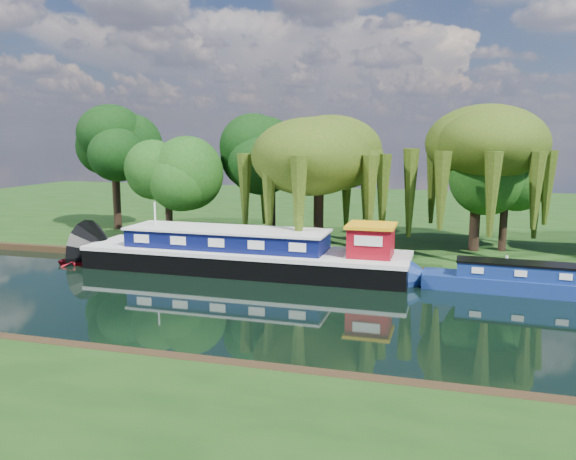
% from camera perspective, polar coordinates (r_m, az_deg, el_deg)
% --- Properties ---
extents(ground, '(120.00, 120.00, 0.00)m').
position_cam_1_polar(ground, '(27.54, 3.78, -8.07)').
color(ground, black).
extents(far_bank, '(120.00, 52.00, 0.45)m').
position_cam_1_polar(far_bank, '(60.49, 10.44, 1.66)').
color(far_bank, black).
rests_on(far_bank, ground).
extents(dutch_barge, '(20.45, 4.79, 4.31)m').
position_cam_1_polar(dutch_barge, '(34.98, -4.24, -2.47)').
color(dutch_barge, black).
rests_on(dutch_barge, ground).
extents(narrowboat, '(12.33, 2.72, 1.78)m').
position_cam_1_polar(narrowboat, '(32.80, 24.29, -4.88)').
color(narrowboat, navy).
rests_on(narrowboat, ground).
extents(red_dinghy, '(3.20, 2.58, 0.59)m').
position_cam_1_polar(red_dinghy, '(39.32, -20.23, -3.29)').
color(red_dinghy, maroon).
rests_on(red_dinghy, ground).
extents(willow_left, '(7.34, 7.34, 8.79)m').
position_cam_1_polar(willow_left, '(38.82, 3.17, 7.32)').
color(willow_left, black).
rests_on(willow_left, far_bank).
extents(willow_right, '(7.51, 7.51, 9.15)m').
position_cam_1_polar(willow_right, '(40.55, 18.79, 7.33)').
color(willow_right, black).
rests_on(willow_right, far_bank).
extents(tree_far_left, '(4.71, 4.71, 7.59)m').
position_cam_1_polar(tree_far_left, '(42.26, -12.13, 5.69)').
color(tree_far_left, black).
rests_on(tree_far_left, far_bank).
extents(tree_far_back, '(5.60, 5.60, 9.42)m').
position_cam_1_polar(tree_far_back, '(49.94, -17.22, 7.60)').
color(tree_far_back, black).
rests_on(tree_far_back, far_bank).
extents(tree_far_mid, '(5.33, 5.33, 8.73)m').
position_cam_1_polar(tree_far_mid, '(43.26, -1.70, 7.05)').
color(tree_far_mid, black).
rests_on(tree_far_mid, far_bank).
extents(tree_far_right, '(4.62, 4.62, 7.56)m').
position_cam_1_polar(tree_far_right, '(41.11, 21.30, 5.16)').
color(tree_far_right, black).
rests_on(tree_far_right, far_bank).
extents(lamppost, '(0.36, 0.36, 2.56)m').
position_cam_1_polar(lamppost, '(37.00, 7.93, 0.26)').
color(lamppost, silver).
rests_on(lamppost, far_bank).
extents(mooring_posts, '(19.16, 0.16, 1.00)m').
position_cam_1_polar(mooring_posts, '(35.38, 5.81, -2.55)').
color(mooring_posts, silver).
rests_on(mooring_posts, far_bank).
extents(reeds_near, '(33.70, 1.50, 1.10)m').
position_cam_1_polar(reeds_near, '(19.78, 19.43, -14.12)').
color(reeds_near, '#1F4512').
rests_on(reeds_near, ground).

